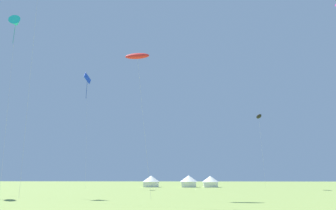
{
  "coord_description": "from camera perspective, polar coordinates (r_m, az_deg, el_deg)",
  "views": [
    {
      "loc": [
        2.74,
        -3.49,
        2.06
      ],
      "look_at": [
        0.0,
        32.0,
        11.03
      ],
      "focal_mm": 31.17,
      "sensor_mm": 36.0,
      "label": 1
    }
  ],
  "objects": [
    {
      "name": "kite_red_parafoil",
      "position": [
        36.05,
        -6.05,
        9.48
      ],
      "size": [
        3.79,
        3.1,
        17.05
      ],
      "color": "red",
      "rests_on": "ground"
    },
    {
      "name": "kite_black_parafoil",
      "position": [
        63.26,
        17.35,
        -2.15
      ],
      "size": [
        1.59,
        3.13,
        15.02
      ],
      "color": "black",
      "rests_on": "ground"
    },
    {
      "name": "kite_blue_diamond",
      "position": [
        68.64,
        -15.5,
        4.78
      ],
      "size": [
        2.3,
        3.03,
        25.51
      ],
      "color": "blue",
      "rests_on": "ground"
    },
    {
      "name": "kite_cyan_delta",
      "position": [
        50.18,
        -27.64,
        14.08
      ],
      "size": [
        3.19,
        2.66,
        25.42
      ],
      "color": "#1EB7CC",
      "rests_on": "ground"
    },
    {
      "name": "festival_tent_right",
      "position": [
        72.66,
        -3.33,
        -14.57
      ],
      "size": [
        4.14,
        4.14,
        2.69
      ],
      "color": "white",
      "rests_on": "ground"
    },
    {
      "name": "festival_tent_center",
      "position": [
        72.02,
        4.08,
        -14.53
      ],
      "size": [
        4.24,
        4.24,
        2.76
      ],
      "color": "white",
      "rests_on": "ground"
    },
    {
      "name": "festival_tent_left",
      "position": [
        72.16,
        8.29,
        -14.49
      ],
      "size": [
        4.02,
        4.02,
        2.61
      ],
      "color": "white",
      "rests_on": "ground"
    }
  ]
}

